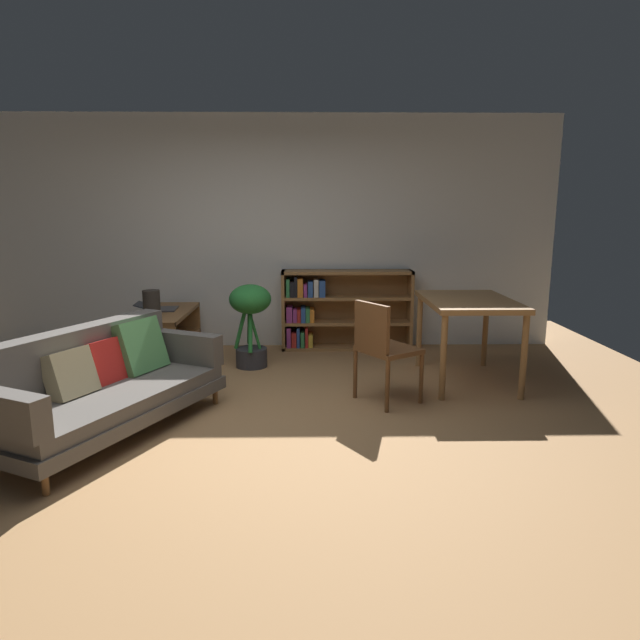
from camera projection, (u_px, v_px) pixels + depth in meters
name	position (u px, v px, depth m)	size (l,w,h in m)	color
ground_plane	(242.00, 431.00, 4.13)	(8.16, 8.16, 0.00)	#A87A4C
back_wall_panel	(267.00, 233.00, 6.51)	(6.80, 0.10, 2.70)	silver
fabric_couch	(100.00, 383.00, 4.08)	(1.52, 2.01, 0.76)	brown
media_console	(167.00, 338.00, 5.89)	(0.47, 1.20, 0.57)	brown
open_laptop	(159.00, 308.00, 5.91)	(0.45, 0.33, 0.08)	#333338
desk_speaker	(152.00, 304.00, 5.45)	(0.17, 0.17, 0.28)	#2D2823
potted_floor_plant	(250.00, 315.00, 5.71)	(0.43, 0.48, 0.87)	#333338
dining_table	(468.00, 309.00, 5.19)	(0.80, 1.17, 0.80)	olive
dining_chair_near	(382.00, 345.00, 4.65)	(0.60, 0.61, 0.87)	brown
bookshelf	(337.00, 309.00, 6.52)	(1.52, 0.31, 0.93)	olive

